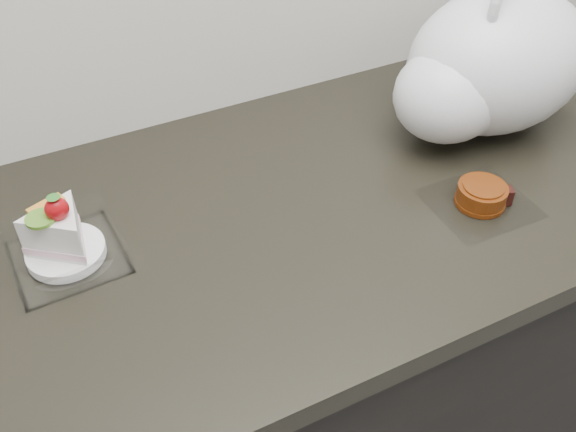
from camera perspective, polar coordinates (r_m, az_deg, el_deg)
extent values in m
cube|color=black|center=(1.36, 2.41, -13.55)|extent=(2.00, 0.60, 0.86)
cube|color=black|center=(1.02, 3.12, 0.95)|extent=(2.04, 0.64, 0.04)
cube|color=white|center=(0.96, -18.99, -3.46)|extent=(0.16, 0.16, 0.00)
cylinder|color=white|center=(0.95, -19.11, -3.06)|extent=(0.11, 0.11, 0.01)
ellipsoid|color=#B50C13|center=(0.89, -19.86, 0.59)|extent=(0.03, 0.03, 0.03)
cone|color=#2D7223|center=(0.88, -20.09, 1.37)|extent=(0.02, 0.02, 0.01)
cylinder|color=#62992C|center=(0.90, -21.15, -0.22)|extent=(0.04, 0.04, 0.00)
cube|color=orange|center=(0.92, -20.73, 0.92)|extent=(0.05, 0.03, 0.00)
cube|color=white|center=(1.04, 16.63, 1.10)|extent=(0.16, 0.15, 0.00)
cylinder|color=#5F270B|center=(1.03, 16.81, 1.80)|extent=(0.09, 0.09, 0.03)
cylinder|color=#5F270B|center=(1.04, 16.68, 1.28)|extent=(0.09, 0.09, 0.01)
cylinder|color=#5F270B|center=(1.02, 17.00, 2.56)|extent=(0.07, 0.07, 0.00)
cube|color=black|center=(1.04, 18.70, 1.71)|extent=(0.03, 0.03, 0.03)
ellipsoid|color=white|center=(1.17, 18.14, 12.97)|extent=(0.40, 0.35, 0.25)
ellipsoid|color=white|center=(1.11, 14.16, 10.48)|extent=(0.24, 0.23, 0.16)
torus|color=white|center=(1.11, 18.85, 17.69)|extent=(0.13, 0.08, 0.13)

